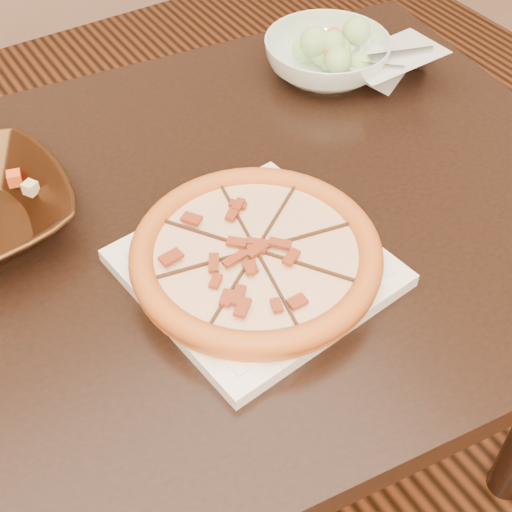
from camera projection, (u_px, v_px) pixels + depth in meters
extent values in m
cube|color=black|center=(158.00, 246.00, 0.94)|extent=(1.36, 0.96, 0.04)
cylinder|color=black|center=(327.00, 181.00, 1.61)|extent=(0.07, 0.07, 0.71)
cube|color=white|center=(256.00, 268.00, 0.87)|extent=(0.31, 0.31, 0.02)
cube|color=white|center=(256.00, 262.00, 0.86)|extent=(0.26, 0.26, 0.00)
cylinder|color=orange|center=(256.00, 257.00, 0.86)|extent=(0.30, 0.30, 0.01)
torus|color=orange|center=(256.00, 253.00, 0.85)|extent=(0.31, 0.31, 0.03)
cylinder|color=beige|center=(256.00, 253.00, 0.85)|extent=(0.25, 0.25, 0.01)
cube|color=#341F11|center=(256.00, 250.00, 0.85)|extent=(0.06, 0.30, 0.01)
cube|color=#341F11|center=(256.00, 250.00, 0.85)|extent=(0.17, 0.25, 0.01)
cube|color=#341F11|center=(256.00, 250.00, 0.85)|extent=(0.30, 0.06, 0.01)
cube|color=#341F11|center=(256.00, 250.00, 0.85)|extent=(0.25, 0.17, 0.01)
cube|color=brown|center=(273.00, 244.00, 0.85)|extent=(0.03, 0.02, 0.00)
cube|color=brown|center=(288.00, 230.00, 0.87)|extent=(0.03, 0.02, 0.00)
cube|color=brown|center=(291.00, 212.00, 0.89)|extent=(0.03, 0.02, 0.00)
cube|color=brown|center=(263.00, 232.00, 0.87)|extent=(0.03, 0.03, 0.00)
cube|color=brown|center=(256.00, 215.00, 0.89)|extent=(0.02, 0.03, 0.00)
cube|color=brown|center=(236.00, 202.00, 0.91)|extent=(0.02, 0.03, 0.00)
cube|color=brown|center=(238.00, 230.00, 0.87)|extent=(0.01, 0.02, 0.00)
cube|color=brown|center=(214.00, 224.00, 0.88)|extent=(0.02, 0.03, 0.00)
cube|color=brown|center=(184.00, 228.00, 0.87)|extent=(0.03, 0.03, 0.00)
cube|color=brown|center=(217.00, 246.00, 0.85)|extent=(0.03, 0.03, 0.00)
cube|color=brown|center=(194.00, 259.00, 0.84)|extent=(0.03, 0.02, 0.00)
cube|color=brown|center=(236.00, 257.00, 0.84)|extent=(0.02, 0.02, 0.00)
cube|color=brown|center=(223.00, 274.00, 0.82)|extent=(0.03, 0.02, 0.00)
cube|color=brown|center=(223.00, 296.00, 0.80)|extent=(0.03, 0.02, 0.00)
cube|color=brown|center=(251.00, 270.00, 0.82)|extent=(0.03, 0.03, 0.00)
cube|color=brown|center=(264.00, 288.00, 0.80)|extent=(0.02, 0.03, 0.00)
cube|color=brown|center=(292.00, 302.00, 0.79)|extent=(0.02, 0.03, 0.00)
cube|color=brown|center=(282.00, 268.00, 0.83)|extent=(0.02, 0.03, 0.00)
cube|color=brown|center=(310.00, 271.00, 0.82)|extent=(0.02, 0.03, 0.00)
cube|color=brown|center=(276.00, 252.00, 0.84)|extent=(0.03, 0.03, 0.00)
cube|color=brown|center=(300.00, 246.00, 0.85)|extent=(0.03, 0.02, 0.00)
imported|color=white|center=(327.00, 57.00, 1.17)|extent=(0.22, 0.22, 0.06)
sphere|color=#B9E492|center=(329.00, 29.00, 1.13)|extent=(0.04, 0.04, 0.04)
sphere|color=#B9E492|center=(334.00, 24.00, 1.14)|extent=(0.04, 0.04, 0.04)
sphere|color=#B9E492|center=(326.00, 17.00, 1.16)|extent=(0.04, 0.04, 0.04)
sphere|color=#B9E492|center=(325.00, 26.00, 1.14)|extent=(0.04, 0.04, 0.04)
sphere|color=#B9E492|center=(311.00, 25.00, 1.14)|extent=(0.04, 0.04, 0.04)
sphere|color=#B9E492|center=(327.00, 29.00, 1.13)|extent=(0.04, 0.04, 0.04)
sphere|color=#B9E492|center=(318.00, 33.00, 1.12)|extent=(0.04, 0.04, 0.04)
sphere|color=#B9E492|center=(318.00, 41.00, 1.11)|extent=(0.04, 0.04, 0.04)
sphere|color=#B9E492|center=(330.00, 33.00, 1.12)|extent=(0.04, 0.04, 0.04)
sphere|color=#B9E492|center=(341.00, 38.00, 1.11)|extent=(0.04, 0.04, 0.04)
sphere|color=#B9E492|center=(332.00, 30.00, 1.13)|extent=(0.04, 0.04, 0.04)
sphere|color=#B9E492|center=(344.00, 29.00, 1.13)|extent=(0.04, 0.04, 0.04)
cube|color=orange|center=(333.00, 25.00, 1.16)|extent=(0.02, 0.02, 0.01)
cube|color=orange|center=(309.00, 31.00, 1.14)|extent=(0.02, 0.02, 0.01)
cube|color=orange|center=(324.00, 44.00, 1.12)|extent=(0.02, 0.02, 0.01)
cube|color=orange|center=(348.00, 37.00, 1.13)|extent=(0.02, 0.02, 0.01)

